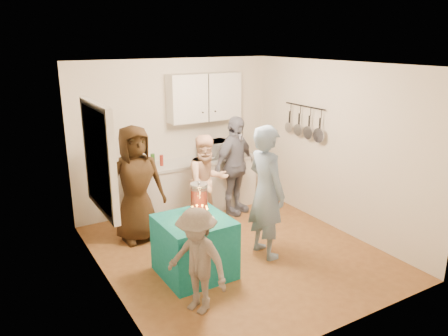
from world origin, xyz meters
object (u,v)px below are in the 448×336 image
microwave (216,149)px  man_birthday (266,192)px  party_table (194,247)px  child_near_left (197,261)px  woman_back_right (235,166)px  punch_jar (199,197)px  counter (194,187)px  woman_back_center (207,182)px  woman_back_left (136,184)px

microwave → man_birthday: bearing=-110.7°
party_table → child_near_left: bearing=-114.5°
microwave → woman_back_right: bearing=-87.6°
punch_jar → man_birthday: size_ratio=0.18×
counter → punch_jar: size_ratio=6.47×
punch_jar → man_birthday: (0.89, -0.25, -0.01)m
woman_back_right → child_near_left: bearing=-151.5°
counter → woman_back_right: 0.82m
microwave → woman_back_center: woman_back_center is taller
microwave → man_birthday: 1.99m
party_table → woman_back_left: woman_back_left is taller
counter → child_near_left: child_near_left is taller
woman_back_center → woman_back_right: 0.75m
party_table → child_near_left: 0.82m
party_table → woman_back_right: 2.18m
microwave → woman_back_left: (-1.69, -0.60, -0.18)m
party_table → woman_back_left: size_ratio=0.49×
counter → party_table: 2.18m
counter → woman_back_left: woman_back_left is taller
microwave → punch_jar: bearing=-136.7°
microwave → party_table: 2.50m
woman_back_left → woman_back_right: 1.80m
woman_back_right → child_near_left: 2.89m
party_table → woman_back_center: bearing=55.0°
woman_back_right → punch_jar: bearing=-158.1°
woman_back_center → woman_back_right: size_ratio=0.89×
woman_back_center → child_near_left: bearing=-121.9°
punch_jar → man_birthday: man_birthday is taller
woman_back_center → microwave: bearing=51.4°
counter → party_table: (-0.99, -1.94, -0.05)m
microwave → counter: bearing=168.9°
punch_jar → woman_back_left: size_ratio=0.19×
punch_jar → woman_back_right: 1.83m
counter → man_birthday: size_ratio=1.19×
counter → microwave: (0.43, 0.00, 0.62)m
woman_back_center → woman_back_right: bearing=22.4°
microwave → party_table: (-1.42, -1.94, -0.67)m
woman_back_center → child_near_left: 2.25m
punch_jar → woman_back_center: bearing=56.5°
microwave → woman_back_center: 0.99m
punch_jar → woman_back_center: woman_back_center is taller
woman_back_left → man_birthday: bearing=-45.4°
counter → man_birthday: bearing=-86.9°
microwave → punch_jar: size_ratio=1.51×
woman_back_right → child_near_left: (-1.85, -2.21, -0.24)m
party_table → woman_back_center: (0.84, 1.20, 0.37)m
man_birthday → punch_jar: bearing=73.0°
counter → woman_back_center: woman_back_center is taller
microwave → man_birthday: size_ratio=0.28×
woman_back_left → party_table: bearing=-79.2°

